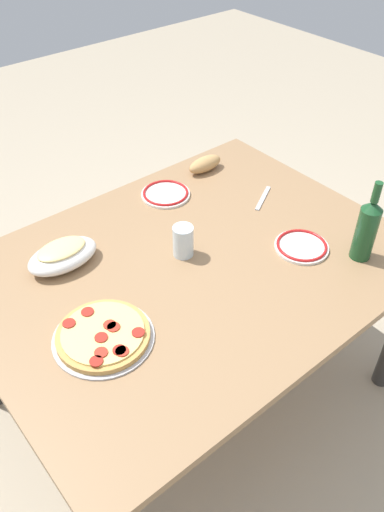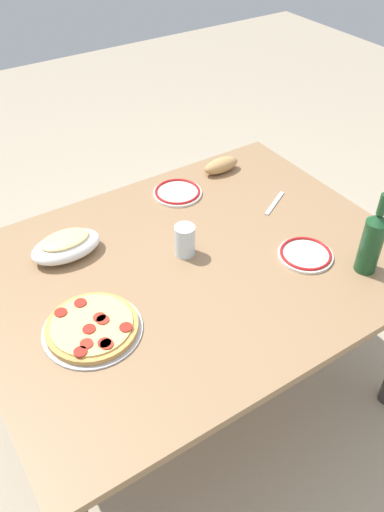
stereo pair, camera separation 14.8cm
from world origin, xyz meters
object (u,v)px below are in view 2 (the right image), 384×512
Objects in this scene: pepperoni_pizza at (92,327)px; baked_pasta_dish at (66,245)px; side_plate_near at (306,254)px; wine_bottle at (372,241)px; side_plate_far at (177,192)px; bread_loaf at (221,165)px; dining_table at (192,283)px; water_glass at (185,240)px.

pepperoni_pizza is 0.37m from baked_pasta_dish.
pepperoni_pizza is 1.57× the size of side_plate_near.
wine_bottle is 1.57× the size of side_plate_near.
wine_bottle is at bearing 111.75° from side_plate_far.
side_plate_near is 1.15× the size of bread_loaf.
baked_pasta_dish is at bearing -101.46° from pepperoni_pizza.
dining_table is 0.60m from bread_loaf.
water_glass reaches higher than bread_loaf.
bread_loaf is at bearing -148.10° from pepperoni_pizza.
side_plate_near is at bearing 151.96° from dining_table.
water_glass is (-0.34, 0.21, 0.02)m from baked_pasta_dish.
water_glass is 0.55m from bread_loaf.
wine_bottle reaches higher than dining_table.
pepperoni_pizza is 0.75m from side_plate_far.
side_plate_far is (0.16, -0.56, -0.00)m from side_plate_near.
side_plate_near is 0.97× the size of side_plate_far.
pepperoni_pizza is 1.22× the size of baked_pasta_dish.
water_glass is at bearing 62.13° from side_plate_far.
bread_loaf reaches higher than side_plate_far.
bread_loaf is at bearing -138.41° from water_glass.
wine_bottle reaches higher than pepperoni_pizza.
side_plate_near is (-0.74, 0.09, -0.01)m from pepperoni_pizza.
side_plate_far is at bearing 10.29° from bread_loaf.
wine_bottle is (-0.46, 0.33, 0.21)m from dining_table.
dining_table is 4.88× the size of wine_bottle.
wine_bottle is at bearing 164.30° from pepperoni_pizza.
side_plate_far is at bearing -168.01° from baked_pasta_dish.
side_plate_near is 0.61m from bread_loaf.
baked_pasta_dish is at bearing -38.93° from dining_table.
baked_pasta_dish reaches higher than dining_table.
side_plate_far reaches higher than dining_table.
water_glass is (-0.01, -0.05, 0.15)m from dining_table.
water_glass reaches higher than pepperoni_pizza.
bread_loaf is at bearing -168.56° from baked_pasta_dish.
side_plate_near and side_plate_far have the same top height.
wine_bottle is 0.22m from side_plate_near.
wine_bottle reaches higher than side_plate_far.
pepperoni_pizza is 0.90m from wine_bottle.
pepperoni_pizza is 0.97m from bread_loaf.
water_glass is 0.37m from side_plate_far.
side_plate_near is (-0.67, 0.45, -0.03)m from baked_pasta_dish.
water_glass reaches higher than baked_pasta_dish.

